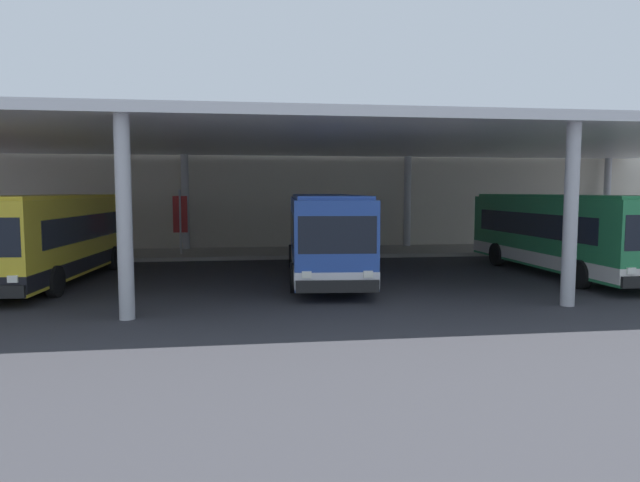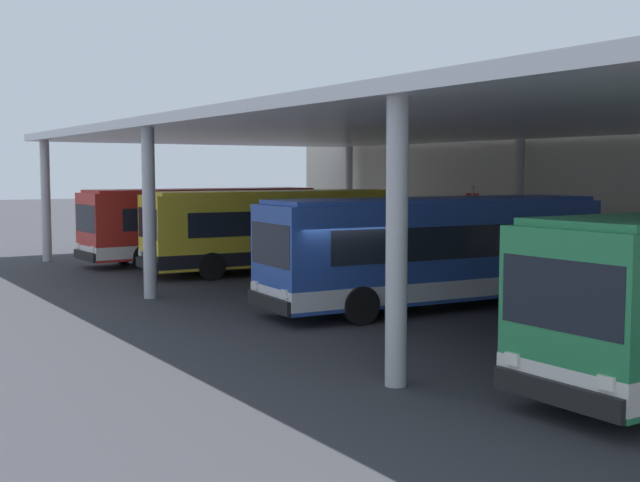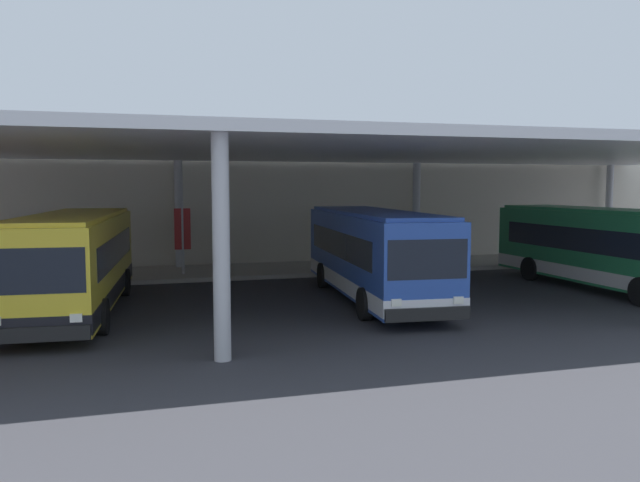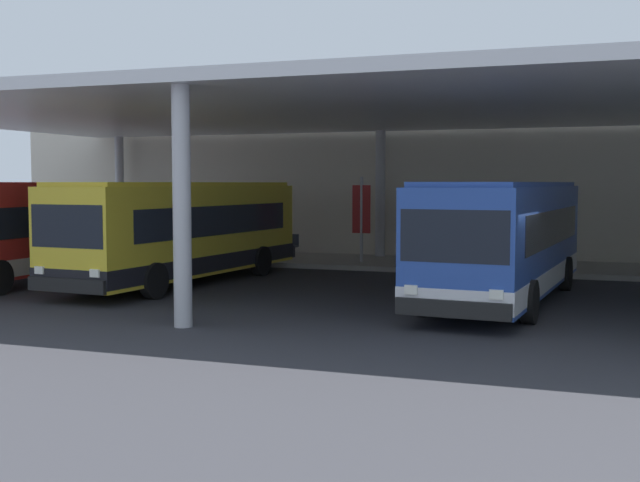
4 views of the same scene
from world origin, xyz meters
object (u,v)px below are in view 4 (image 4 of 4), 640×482
bus_middle_bay (505,239)px  bench_waiting (277,245)px  trash_bin (199,242)px  bus_nearest_bay (36,229)px  bus_second_bay (183,231)px  banner_sign (361,214)px

bus_middle_bay → bench_waiting: bus_middle_bay is taller
bus_middle_bay → trash_bin: bus_middle_bay is taller
bus_nearest_bay → bus_middle_bay: 14.78m
bus_second_bay → bus_middle_bay: (9.94, -0.47, 0.00)m
bus_nearest_bay → bus_second_bay: bearing=11.3°
bus_nearest_bay → trash_bin: bearing=81.7°
banner_sign → bench_waiting: bearing=167.1°
bus_nearest_bay → trash_bin: (1.25, 8.60, -0.98)m
bus_second_bay → trash_bin: size_ratio=10.91×
bus_middle_bay → bench_waiting: 12.87m
bus_nearest_bay → trash_bin: size_ratio=10.80×
bus_second_bay → banner_sign: bearing=60.6°
bus_middle_bay → trash_bin: 15.80m
bus_nearest_bay → banner_sign: (8.62, 7.68, 0.32)m
trash_bin → bus_middle_bay: bearing=-31.0°
bus_middle_bay → trash_bin: (-13.52, 8.11, -0.98)m
bus_nearest_bay → bench_waiting: bearing=60.8°
bus_middle_bay → trash_bin: size_ratio=10.91×
bus_second_bay → bus_middle_bay: size_ratio=1.00×
trash_bin → banner_sign: size_ratio=0.31×
bus_second_bay → bench_waiting: (-0.04, 7.60, -0.99)m
bus_middle_bay → bench_waiting: bearing=141.0°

